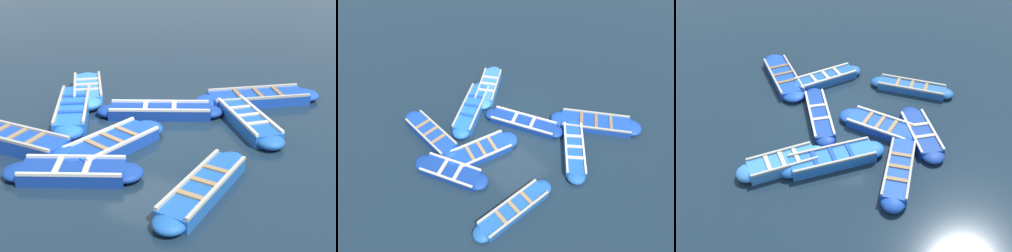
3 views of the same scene
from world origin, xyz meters
The scene contains 10 objects.
ground_plane centered at (0.00, 0.00, 0.00)m, with size 120.00×120.00×0.00m, color #162838.
boat_centre centered at (-3.25, 0.41, 0.15)m, with size 2.10×3.28×0.36m.
boat_far_corner centered at (-0.36, 2.53, 0.21)m, with size 3.67×2.69×0.47m.
boat_broadside centered at (-1.66, 0.35, 0.16)m, with size 3.51×1.78×0.38m.
boat_bow_out centered at (3.13, -2.05, 0.16)m, with size 3.18×3.84×0.37m.
boat_tucked centered at (-2.58, -2.52, 0.16)m, with size 3.63×0.98×0.37m.
boat_outer_right centered at (0.78, 0.25, 0.16)m, with size 2.23×3.68×0.37m.
boat_inner_gap centered at (-2.67, 2.56, 0.20)m, with size 0.85×3.56×0.46m.
boat_mid_row centered at (1.22, -2.31, 0.18)m, with size 3.10×2.88×0.41m.
boat_stern_in centered at (1.25, 3.14, 0.20)m, with size 3.06×2.52×0.46m.
Camera 1 is at (-10.57, -5.57, 5.53)m, focal length 50.00 mm.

